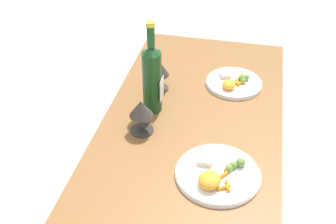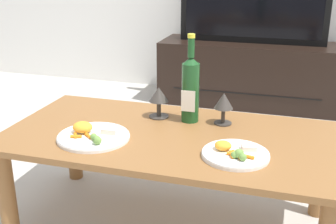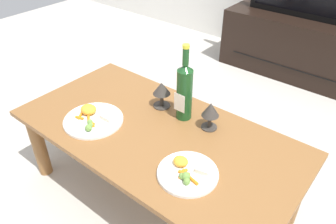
# 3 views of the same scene
# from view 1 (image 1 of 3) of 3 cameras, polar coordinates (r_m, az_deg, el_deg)

# --- Properties ---
(ground_plane) EXTENTS (6.40, 6.40, 0.00)m
(ground_plane) POSITION_cam_1_polar(r_m,az_deg,el_deg) (1.91, 2.87, -11.02)
(ground_plane) COLOR #B7B2A8
(dining_table) EXTENTS (1.33, 0.68, 0.43)m
(dining_table) POSITION_cam_1_polar(r_m,az_deg,el_deg) (1.66, 3.25, -2.83)
(dining_table) COLOR brown
(dining_table) RESTS_ON ground_plane
(wine_bottle) EXTENTS (0.07, 0.08, 0.37)m
(wine_bottle) POSITION_cam_1_polar(r_m,az_deg,el_deg) (1.59, -2.18, 4.81)
(wine_bottle) COLOR #19471E
(wine_bottle) RESTS_ON dining_table
(goblet_left) EXTENTS (0.09, 0.09, 0.14)m
(goblet_left) POSITION_cam_1_polar(r_m,az_deg,el_deg) (1.51, -3.66, 0.17)
(goblet_left) COLOR #38332D
(goblet_left) RESTS_ON dining_table
(goblet_right) EXTENTS (0.08, 0.08, 0.14)m
(goblet_right) POSITION_cam_1_polar(r_m,az_deg,el_deg) (1.73, -1.16, 5.72)
(goblet_right) COLOR #38332D
(goblet_right) RESTS_ON dining_table
(dinner_plate_left) EXTENTS (0.28, 0.28, 0.06)m
(dinner_plate_left) POSITION_cam_1_polar(r_m,az_deg,el_deg) (1.39, 6.67, -8.30)
(dinner_plate_left) COLOR white
(dinner_plate_left) RESTS_ON dining_table
(dinner_plate_right) EXTENTS (0.24, 0.24, 0.05)m
(dinner_plate_right) POSITION_cam_1_polar(r_m,az_deg,el_deg) (1.82, 8.90, 3.97)
(dinner_plate_right) COLOR white
(dinner_plate_right) RESTS_ON dining_table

